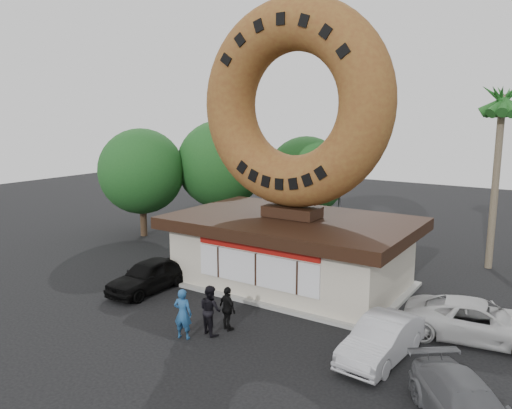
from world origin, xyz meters
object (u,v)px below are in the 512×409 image
object	(u,v)px
giant_donut	(293,104)
person_right	(228,309)
street_lamp	(343,170)
car_silver	(382,339)
car_black	(149,275)
car_white	(479,321)
person_center	(210,310)
person_left	(183,314)
donut_shop	(291,249)
car_grey	(466,407)

from	to	relation	value
giant_donut	person_right	xyz separation A→B (m)	(0.53, -5.83, -7.64)
street_lamp	car_silver	distance (m)	17.24
car_black	car_white	world-z (taller)	car_black
person_center	car_black	world-z (taller)	person_center
person_left	street_lamp	bearing A→B (deg)	-101.93
person_center	car_black	xyz separation A→B (m)	(-5.23, 2.02, -0.20)
donut_shop	person_center	size ratio (longest dim) A/B	6.01
street_lamp	car_white	world-z (taller)	street_lamp
car_white	car_silver	bearing A→B (deg)	134.03
person_left	person_center	world-z (taller)	person_left
person_right	donut_shop	bearing A→B (deg)	-63.19
donut_shop	car_silver	size ratio (longest dim) A/B	2.66
person_center	car_white	world-z (taller)	person_center
person_right	car_black	size ratio (longest dim) A/B	0.40
giant_donut	car_white	world-z (taller)	giant_donut
car_black	car_silver	world-z (taller)	car_black
street_lamp	person_right	world-z (taller)	street_lamp
donut_shop	car_white	distance (m)	8.80
car_grey	giant_donut	bearing A→B (deg)	104.02
car_silver	car_grey	bearing A→B (deg)	-33.89
person_left	car_grey	size ratio (longest dim) A/B	0.43
donut_shop	person_left	bearing A→B (deg)	-93.21
giant_donut	street_lamp	xyz separation A→B (m)	(-1.86, 10.00, -4.01)
street_lamp	person_center	distance (m)	16.92
street_lamp	person_left	xyz separation A→B (m)	(1.45, -17.28, -3.54)
person_right	car_grey	bearing A→B (deg)	-168.17
street_lamp	person_left	distance (m)	17.70
donut_shop	street_lamp	world-z (taller)	street_lamp
person_right	street_lamp	bearing A→B (deg)	-59.84
car_black	car_silver	distance (m)	11.22
donut_shop	car_black	bearing A→B (deg)	-139.08
person_right	car_white	world-z (taller)	person_right
street_lamp	car_white	distance (m)	16.00
donut_shop	person_right	bearing A→B (deg)	-84.78
street_lamp	car_black	distance (m)	15.22
person_left	car_grey	distance (m)	9.70
car_silver	donut_shop	bearing A→B (deg)	147.38
giant_donut	person_left	bearing A→B (deg)	-93.20
person_left	person_center	distance (m)	1.04
car_silver	car_white	world-z (taller)	car_white
street_lamp	donut_shop	bearing A→B (deg)	-79.50
person_left	person_right	size ratio (longest dim) A/B	1.11
giant_donut	car_black	bearing A→B (deg)	-138.98
donut_shop	car_white	size ratio (longest dim) A/B	2.17
person_left	car_silver	bearing A→B (deg)	-175.96
car_black	car_grey	world-z (taller)	car_black
donut_shop	person_right	distance (m)	5.91
person_center	car_grey	bearing A→B (deg)	-165.96
car_silver	car_white	size ratio (longest dim) A/B	0.82
car_white	street_lamp	bearing A→B (deg)	33.00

